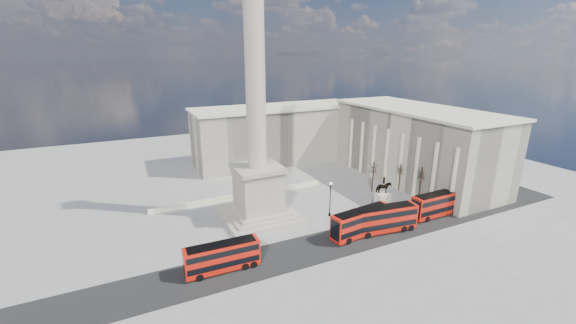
% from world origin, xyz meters
% --- Properties ---
extents(ground, '(180.00, 180.00, 0.00)m').
position_xyz_m(ground, '(0.00, 0.00, 0.00)').
color(ground, gray).
rests_on(ground, ground).
extents(asphalt_road, '(120.00, 9.00, 0.01)m').
position_xyz_m(asphalt_road, '(5.00, -10.00, 0.00)').
color(asphalt_road, '#252525').
rests_on(asphalt_road, ground).
extents(nelsons_column, '(14.00, 14.00, 49.85)m').
position_xyz_m(nelsons_column, '(0.00, 5.00, 12.92)').
color(nelsons_column, '#AEA591').
rests_on(nelsons_column, ground).
extents(balustrade_wall, '(40.00, 0.60, 1.10)m').
position_xyz_m(balustrade_wall, '(0.00, 16.00, 0.55)').
color(balustrade_wall, beige).
rests_on(balustrade_wall, ground).
extents(building_east, '(19.00, 46.00, 18.60)m').
position_xyz_m(building_east, '(45.00, 10.00, 9.32)').
color(building_east, beige).
rests_on(building_east, ground).
extents(building_northeast, '(51.00, 17.00, 16.60)m').
position_xyz_m(building_northeast, '(20.00, 40.00, 8.32)').
color(building_northeast, beige).
rests_on(building_northeast, ground).
extents(red_bus_a, '(11.28, 2.91, 4.55)m').
position_xyz_m(red_bus_a, '(-11.33, -9.64, 2.39)').
color(red_bus_a, red).
rests_on(red_bus_a, ground).
extents(red_bus_b, '(12.47, 4.21, 4.96)m').
position_xyz_m(red_bus_b, '(14.15, -9.65, 2.60)').
color(red_bus_b, red).
rests_on(red_bus_b, ground).
extents(red_bus_c, '(12.63, 4.35, 5.02)m').
position_xyz_m(red_bus_c, '(18.70, -10.46, 2.63)').
color(red_bus_c, red).
rests_on(red_bus_c, ground).
extents(red_bus_d, '(12.13, 3.00, 4.91)m').
position_xyz_m(red_bus_d, '(32.96, -9.69, 2.57)').
color(red_bus_d, red).
rests_on(red_bus_d, ground).
extents(victorian_lamp, '(0.63, 0.63, 7.29)m').
position_xyz_m(victorian_lamp, '(13.20, -0.46, 4.29)').
color(victorian_lamp, black).
rests_on(victorian_lamp, ground).
extents(equestrian_statue, '(3.66, 2.74, 7.70)m').
position_xyz_m(equestrian_statue, '(24.13, -3.32, 2.65)').
color(equestrian_statue, beige).
rests_on(equestrian_statue, ground).
extents(bare_tree_near, '(1.84, 1.84, 8.07)m').
position_xyz_m(bare_tree_near, '(35.75, -2.02, 6.36)').
color(bare_tree_near, '#332319').
rests_on(bare_tree_near, ground).
extents(bare_tree_mid, '(1.85, 1.85, 7.00)m').
position_xyz_m(bare_tree_mid, '(35.65, 4.32, 5.52)').
color(bare_tree_mid, '#332319').
rests_on(bare_tree_mid, ground).
extents(bare_tree_far, '(1.91, 1.91, 7.79)m').
position_xyz_m(bare_tree_far, '(29.29, 6.38, 6.14)').
color(bare_tree_far, '#332319').
rests_on(bare_tree_far, ground).
extents(pedestrian_walking, '(0.74, 0.63, 1.72)m').
position_xyz_m(pedestrian_walking, '(13.83, -6.14, 0.86)').
color(pedestrian_walking, '#262025').
rests_on(pedestrian_walking, ground).
extents(pedestrian_standing, '(0.88, 0.71, 1.74)m').
position_xyz_m(pedestrian_standing, '(18.43, -6.50, 0.87)').
color(pedestrian_standing, '#262025').
rests_on(pedestrian_standing, ground).
extents(pedestrian_crossing, '(0.99, 0.95, 1.65)m').
position_xyz_m(pedestrian_crossing, '(20.77, -5.83, 0.83)').
color(pedestrian_crossing, '#262025').
rests_on(pedestrian_crossing, ground).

